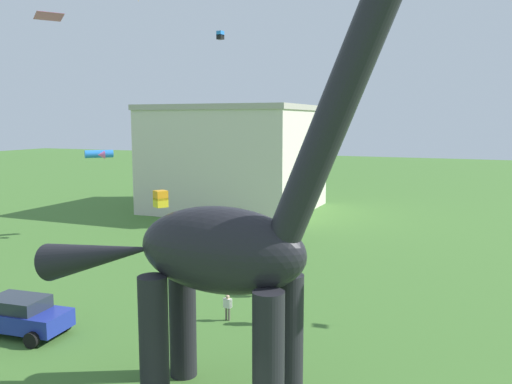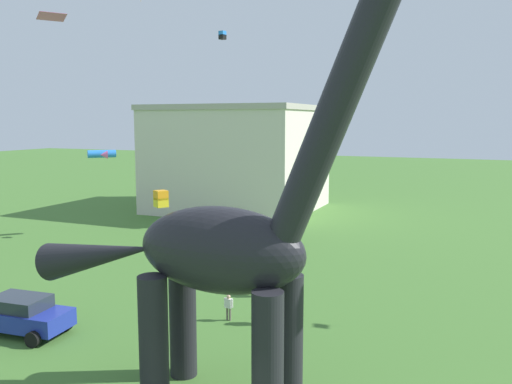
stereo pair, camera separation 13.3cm
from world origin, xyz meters
The scene contains 10 objects.
dinosaur_sculpture centered at (-0.95, 4.11, 4.80)m, with size 12.70×2.69×13.28m.
parked_sedan_left centered at (-10.90, 5.54, 0.81)m, with size 4.34×2.13×1.55m.
person_strolling_adult centered at (-3.59, 10.17, 0.70)m, with size 0.43×0.19×1.16m.
person_vendor_side centered at (-3.24, 13.91, 0.99)m, with size 0.61×0.27×1.64m.
person_far_spectator centered at (-1.66, 10.58, 1.02)m, with size 0.63×0.28×1.69m.
kite_mid_right centered at (-18.93, 16.67, 15.16)m, with size 1.95×2.06×0.32m.
kite_mid_center centered at (-3.81, 5.37, 6.05)m, with size 0.56×0.56×0.58m.
kite_apex centered at (-9.16, 20.95, 14.04)m, with size 0.43×0.43×0.52m.
kite_near_high centered at (-20.23, 22.59, 6.19)m, with size 2.15×2.13×0.61m.
background_building_block centered at (-15.82, 37.59, 5.08)m, with size 14.95×13.90×10.14m.
Camera 2 is at (6.37, -10.17, 8.74)m, focal length 37.60 mm.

